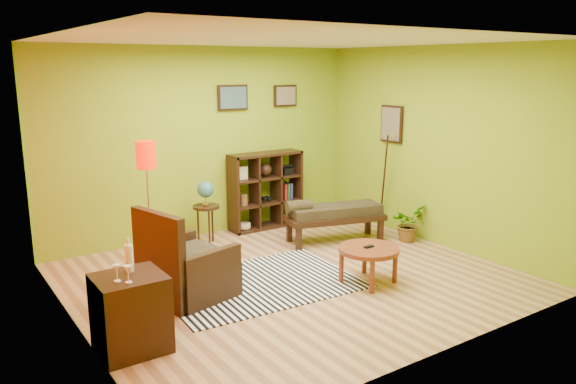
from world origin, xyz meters
TOP-DOWN VIEW (x-y plane):
  - ground at (0.00, 0.00)m, footprint 5.00×5.00m
  - room_shell at (-0.09, 0.01)m, footprint 5.04×4.54m
  - zebra_rug at (-0.43, 0.05)m, footprint 2.35×1.70m
  - coffee_table at (0.66, -0.64)m, footprint 0.71×0.71m
  - armchair at (-1.32, 0.18)m, footprint 1.03×1.03m
  - side_cabinet at (-2.20, -0.65)m, footprint 0.60×0.55m
  - floor_lamp at (-1.32, 1.17)m, footprint 0.25×0.25m
  - globe_table at (-0.26, 1.78)m, footprint 0.38×0.38m
  - cube_shelf at (0.91, 2.03)m, footprint 1.20×0.35m
  - bench at (1.30, 0.84)m, footprint 1.52×0.88m
  - potted_plant at (2.25, 0.26)m, footprint 0.62×0.65m

SIDE VIEW (x-z plane):
  - ground at x=0.00m, z-range 0.00..0.00m
  - zebra_rug at x=-0.43m, z-range 0.00..0.01m
  - potted_plant at x=2.25m, z-range 0.00..0.41m
  - armchair at x=-1.32m, z-range -0.21..0.83m
  - side_cabinet at x=-2.20m, z-range -0.15..0.87m
  - coffee_table at x=0.66m, z-range 0.15..0.61m
  - bench at x=1.30m, z-range 0.09..0.76m
  - cube_shelf at x=0.91m, z-range 0.00..1.20m
  - globe_table at x=-0.26m, z-range 0.24..1.16m
  - floor_lamp at x=-1.32m, z-range 0.51..2.15m
  - room_shell at x=-0.09m, z-range 0.39..3.21m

